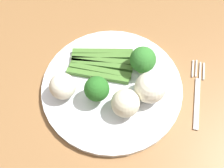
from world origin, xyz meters
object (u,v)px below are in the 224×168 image
(dining_table, at_px, (100,90))
(cauliflower_right, at_px, (125,103))
(asparagus_bundle, at_px, (101,64))
(broccoli_front, at_px, (96,89))
(plate, at_px, (112,87))
(broccoli_outer_edge, at_px, (143,60))
(cauliflower_near_center, at_px, (63,86))
(fork, at_px, (197,92))
(cauliflower_front_left, at_px, (150,88))

(dining_table, bearing_deg, cauliflower_right, -61.75)
(asparagus_bundle, height_order, broccoli_front, broccoli_front)
(asparagus_bundle, xyz_separation_m, broccoli_front, (-0.01, -0.08, 0.03))
(cauliflower_right, bearing_deg, plate, 114.09)
(broccoli_front, height_order, cauliflower_right, broccoli_front)
(broccoli_outer_edge, relative_size, cauliflower_near_center, 1.24)
(plate, distance_m, asparagus_bundle, 0.06)
(fork, bearing_deg, broccoli_front, 105.89)
(dining_table, height_order, broccoli_front, broccoli_front)
(dining_table, distance_m, broccoli_outer_edge, 0.17)
(cauliflower_front_left, height_order, fork, cauliflower_front_left)
(plate, relative_size, cauliflower_front_left, 4.74)
(broccoli_front, bearing_deg, cauliflower_right, -26.25)
(cauliflower_front_left, bearing_deg, dining_table, 145.78)
(broccoli_outer_edge, bearing_deg, plate, -149.92)
(asparagus_bundle, distance_m, cauliflower_near_center, 0.10)
(dining_table, height_order, cauliflower_right, cauliflower_right)
(asparagus_bundle, height_order, broccoli_outer_edge, broccoli_outer_edge)
(dining_table, relative_size, cauliflower_front_left, 22.28)
(cauliflower_front_left, bearing_deg, fork, 5.80)
(broccoli_front, xyz_separation_m, cauliflower_front_left, (0.11, 0.00, -0.00))
(asparagus_bundle, bearing_deg, plate, -58.93)
(cauliflower_front_left, xyz_separation_m, fork, (0.11, 0.01, -0.04))
(dining_table, xyz_separation_m, fork, (0.21, -0.06, 0.09))
(cauliflower_right, xyz_separation_m, cauliflower_front_left, (0.05, 0.03, 0.00))
(dining_table, distance_m, broccoli_front, 0.16)
(plate, distance_m, cauliflower_front_left, 0.09)
(dining_table, relative_size, plate, 4.71)
(dining_table, xyz_separation_m, asparagus_bundle, (0.01, 0.00, 0.11))
(cauliflower_front_left, bearing_deg, cauliflower_near_center, 177.14)
(broccoli_front, bearing_deg, dining_table, 89.13)
(cauliflower_front_left, bearing_deg, broccoli_outer_edge, 99.68)
(fork, bearing_deg, asparagus_bundle, 84.61)
(cauliflower_front_left, xyz_separation_m, cauliflower_near_center, (-0.17, 0.01, -0.00))
(cauliflower_near_center, bearing_deg, broccoli_front, -10.09)
(cauliflower_near_center, xyz_separation_m, fork, (0.28, 0.00, -0.04))
(plate, height_order, broccoli_front, broccoli_front)
(dining_table, xyz_separation_m, cauliflower_near_center, (-0.07, -0.06, 0.13))
(broccoli_front, bearing_deg, plate, 41.70)
(cauliflower_near_center, bearing_deg, broccoli_outer_edge, 18.05)
(asparagus_bundle, distance_m, cauliflower_right, 0.12)
(cauliflower_front_left, bearing_deg, asparagus_bundle, 142.20)
(cauliflower_right, bearing_deg, cauliflower_front_left, 31.85)
(dining_table, relative_size, broccoli_front, 22.78)
(asparagus_bundle, bearing_deg, broccoli_front, -89.18)
(plate, xyz_separation_m, broccoli_front, (-0.03, -0.03, 0.04))
(asparagus_bundle, bearing_deg, broccoli_outer_edge, -1.50)
(broccoli_front, bearing_deg, cauliflower_near_center, 169.91)
(broccoli_front, relative_size, cauliflower_right, 1.09)
(broccoli_outer_edge, height_order, cauliflower_front_left, broccoli_outer_edge)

